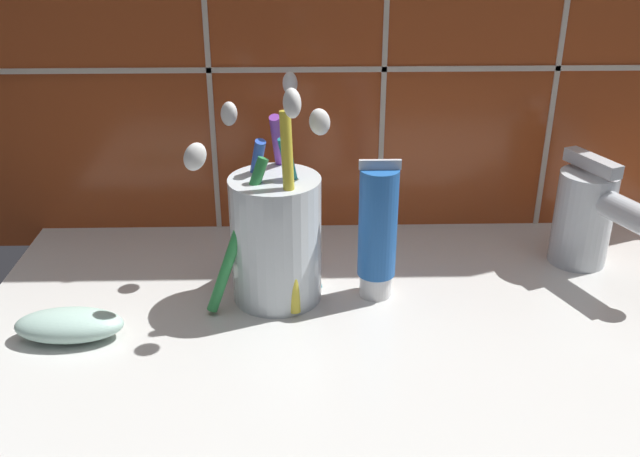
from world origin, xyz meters
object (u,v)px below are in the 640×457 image
toothbrush_cup (276,233)px  toothpaste_tube (377,231)px  sink_faucet (592,216)px  soap_bar (69,325)px

toothbrush_cup → toothpaste_tube: toothbrush_cup is taller
toothbrush_cup → sink_faucet: size_ratio=1.56×
soap_bar → toothpaste_tube: bearing=13.9°
soap_bar → toothbrush_cup: bearing=21.2°
toothbrush_cup → soap_bar: size_ratio=2.27×
toothpaste_tube → soap_bar: (-24.61, -6.10, -4.94)cm
toothpaste_tube → sink_faucet: toothpaste_tube is taller
sink_faucet → soap_bar: sink_faucet is taller
sink_faucet → soap_bar: size_ratio=1.46×
toothpaste_tube → soap_bar: 25.84cm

